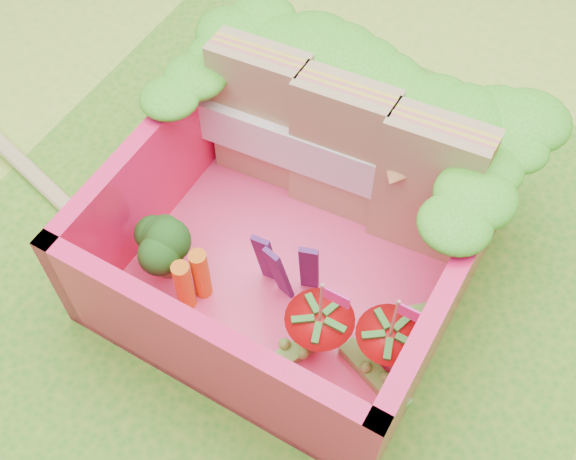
# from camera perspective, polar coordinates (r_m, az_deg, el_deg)

# --- Properties ---
(ground) EXTENTS (14.00, 14.00, 0.00)m
(ground) POSITION_cam_1_polar(r_m,az_deg,el_deg) (3.04, -0.15, -2.05)
(ground) COLOR #8FC136
(ground) RESTS_ON ground
(placemat) EXTENTS (2.60, 2.60, 0.03)m
(placemat) POSITION_cam_1_polar(r_m,az_deg,el_deg) (3.03, -0.15, -1.90)
(placemat) COLOR #439A22
(placemat) RESTS_ON ground
(bento_floor) EXTENTS (1.30, 1.30, 0.05)m
(bento_floor) POSITION_cam_1_polar(r_m,az_deg,el_deg) (2.95, 0.60, -2.73)
(bento_floor) COLOR #FF417E
(bento_floor) RESTS_ON placemat
(bento_box) EXTENTS (1.30, 1.30, 0.55)m
(bento_box) POSITION_cam_1_polar(r_m,az_deg,el_deg) (2.74, 0.65, -0.02)
(bento_box) COLOR #FF1556
(bento_box) RESTS_ON placemat
(lettuce_ruffle) EXTENTS (1.43, 0.83, 0.11)m
(lettuce_ruffle) POSITION_cam_1_polar(r_m,az_deg,el_deg) (2.78, 5.88, 11.23)
(lettuce_ruffle) COLOR #38961B
(lettuce_ruffle) RESTS_ON bento_box
(sandwich_stack) EXTENTS (1.22, 0.27, 0.67)m
(sandwich_stack) POSITION_cam_1_polar(r_m,az_deg,el_deg) (2.86, 4.32, 6.27)
(sandwich_stack) COLOR tan
(sandwich_stack) RESTS_ON bento_floor
(broccoli) EXTENTS (0.33, 0.33, 0.26)m
(broccoli) POSITION_cam_1_polar(r_m,az_deg,el_deg) (2.81, -9.79, -0.91)
(broccoli) COLOR #70A550
(broccoli) RESTS_ON bento_floor
(carrot_sticks) EXTENTS (0.10, 0.14, 0.27)m
(carrot_sticks) POSITION_cam_1_polar(r_m,az_deg,el_deg) (2.76, -7.56, -3.91)
(carrot_sticks) COLOR orange
(carrot_sticks) RESTS_ON bento_floor
(purple_wedges) EXTENTS (0.23, 0.11, 0.38)m
(purple_wedges) POSITION_cam_1_polar(r_m,az_deg,el_deg) (2.70, -0.26, -2.94)
(purple_wedges) COLOR #4A1A5B
(purple_wedges) RESTS_ON bento_floor
(strawberry_left) EXTENTS (0.25, 0.25, 0.49)m
(strawberry_left) POSITION_cam_1_polar(r_m,az_deg,el_deg) (2.63, 2.44, -8.20)
(strawberry_left) COLOR red
(strawberry_left) RESTS_ON bento_floor
(strawberry_right) EXTENTS (0.24, 0.24, 0.48)m
(strawberry_right) POSITION_cam_1_polar(r_m,az_deg,el_deg) (2.63, 7.78, -9.25)
(strawberry_right) COLOR red
(strawberry_right) RESTS_ON bento_floor
(snap_peas) EXTENTS (0.56, 0.64, 0.05)m
(snap_peas) POSITION_cam_1_polar(r_m,az_deg,el_deg) (2.74, 5.60, -9.28)
(snap_peas) COLOR #59B338
(snap_peas) RESTS_ON bento_floor
(chopsticks) EXTENTS (2.15, 0.59, 0.05)m
(chopsticks) POSITION_cam_1_polar(r_m,az_deg,el_deg) (3.31, -17.86, 2.58)
(chopsticks) COLOR #E1C87C
(chopsticks) RESTS_ON placemat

